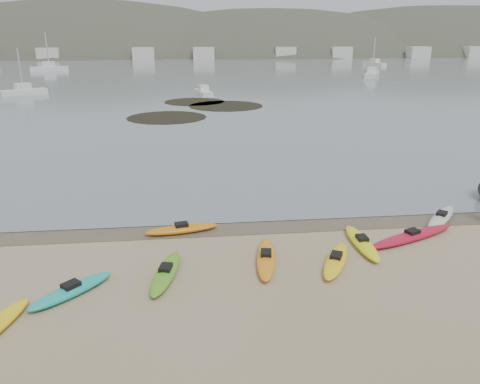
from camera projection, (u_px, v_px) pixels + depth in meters
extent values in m
plane|color=tan|center=(240.00, 223.00, 21.34)|extent=(600.00, 600.00, 0.00)
plane|color=brown|center=(241.00, 226.00, 21.06)|extent=(60.00, 60.00, 0.00)
plane|color=slate|center=(189.00, 47.00, 303.74)|extent=(1200.00, 1200.00, 0.00)
ellipsoid|color=yellow|center=(362.00, 243.00, 18.93)|extent=(0.72, 3.50, 0.34)
ellipsoid|color=yellow|center=(336.00, 261.00, 17.44)|extent=(2.09, 3.17, 0.34)
ellipsoid|color=silver|center=(441.00, 218.00, 21.51)|extent=(3.03, 3.20, 0.34)
ellipsoid|color=#59A821|center=(166.00, 273.00, 16.54)|extent=(1.39, 3.41, 0.34)
ellipsoid|color=orange|center=(182.00, 229.00, 20.25)|extent=(3.28, 1.28, 0.34)
ellipsoid|color=#1BA9A0|center=(72.00, 290.00, 15.40)|extent=(2.68, 2.72, 0.34)
ellipsoid|color=#B1122D|center=(412.00, 236.00, 19.55)|extent=(4.64, 2.51, 0.34)
ellipsoid|color=orange|center=(266.00, 258.00, 17.63)|extent=(1.31, 3.66, 0.34)
cylinder|color=black|center=(167.00, 118.00, 48.16)|extent=(8.22, 8.22, 0.04)
cylinder|color=black|center=(226.00, 106.00, 55.91)|extent=(8.90, 8.90, 0.04)
cylinder|color=black|center=(194.00, 102.00, 59.31)|extent=(7.67, 7.67, 0.04)
cube|color=silver|center=(23.00, 92.00, 65.94)|extent=(6.12, 5.03, 0.88)
cube|color=silver|center=(203.00, 93.00, 65.69)|extent=(2.55, 5.59, 0.76)
cube|color=silver|center=(372.00, 75.00, 93.21)|extent=(5.37, 7.66, 1.06)
cube|color=silver|center=(49.00, 69.00, 108.46)|extent=(8.62, 4.23, 1.16)
cube|color=silver|center=(374.00, 64.00, 127.26)|extent=(4.60, 7.40, 1.00)
ellipsoid|color=#384235|center=(89.00, 97.00, 205.91)|extent=(220.00, 120.00, 80.00)
ellipsoid|color=#384235|center=(270.00, 90.00, 208.80)|extent=(200.00, 110.00, 68.00)
ellipsoid|color=#384235|center=(439.00, 89.00, 227.78)|extent=(230.00, 130.00, 76.00)
cube|color=beige|center=(63.00, 54.00, 152.75)|extent=(7.00, 5.00, 4.00)
cube|color=beige|center=(138.00, 54.00, 155.29)|extent=(7.00, 5.00, 4.00)
cube|color=beige|center=(210.00, 53.00, 157.83)|extent=(7.00, 5.00, 4.00)
cube|color=beige|center=(280.00, 53.00, 160.37)|extent=(7.00, 5.00, 4.00)
cube|color=beige|center=(347.00, 53.00, 162.90)|extent=(7.00, 5.00, 4.00)
cube|color=beige|center=(413.00, 53.00, 165.44)|extent=(7.00, 5.00, 4.00)
cube|color=beige|center=(477.00, 52.00, 167.98)|extent=(7.00, 5.00, 4.00)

